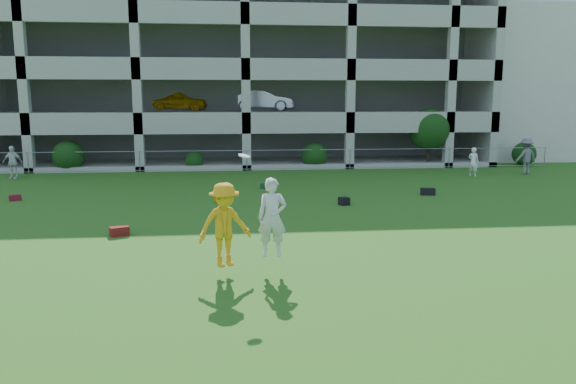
{
  "coord_description": "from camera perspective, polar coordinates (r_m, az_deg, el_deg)",
  "views": [
    {
      "loc": [
        -1.03,
        -12.96,
        4.09
      ],
      "look_at": [
        0.67,
        3.0,
        1.4
      ],
      "focal_mm": 35.0,
      "sensor_mm": 36.0,
      "label": 1
    }
  ],
  "objects": [
    {
      "name": "bystander_e",
      "position": [
        31.28,
        18.31,
        2.93
      ],
      "size": [
        0.65,
        0.66,
        1.53
      ],
      "primitive_type": "imported",
      "rotation": [
        0.0,
        0.0,
        2.35
      ],
      "color": "white",
      "rests_on": "ground"
    },
    {
      "name": "fence",
      "position": [
        32.17,
        -4.2,
        3.28
      ],
      "size": [
        36.06,
        0.06,
        1.2
      ],
      "color": "gray",
      "rests_on": "ground"
    },
    {
      "name": "stucco_building",
      "position": [
        47.5,
        24.71,
        9.75
      ],
      "size": [
        16.0,
        14.0,
        10.0
      ],
      "primitive_type": "cube",
      "color": "beige",
      "rests_on": "ground"
    },
    {
      "name": "parking_garage",
      "position": [
        40.72,
        -4.73,
        12.18
      ],
      "size": [
        30.0,
        14.0,
        12.0
      ],
      "color": "#9E998C",
      "rests_on": "ground"
    },
    {
      "name": "bag_green_g",
      "position": [
        25.63,
        -2.21,
        0.6
      ],
      "size": [
        0.58,
        0.48,
        0.25
      ],
      "primitive_type": "cube",
      "rotation": [
        0.0,
        0.0,
        -0.42
      ],
      "color": "#12321C",
      "rests_on": "ground"
    },
    {
      "name": "bystander_b",
      "position": [
        32.01,
        -26.2,
        2.72
      ],
      "size": [
        1.03,
        0.52,
        1.7
      ],
      "primitive_type": "imported",
      "rotation": [
        0.0,
        0.0,
        -0.11
      ],
      "color": "silver",
      "rests_on": "ground"
    },
    {
      "name": "bag_red_f",
      "position": [
        25.2,
        -25.98,
        -0.52
      ],
      "size": [
        0.53,
        0.44,
        0.24
      ],
      "primitive_type": "cube",
      "rotation": [
        0.0,
        0.0,
        0.43
      ],
      "color": "#50130D",
      "rests_on": "ground"
    },
    {
      "name": "bag_red_a",
      "position": [
        17.64,
        -16.76,
        -3.84
      ],
      "size": [
        0.63,
        0.51,
        0.28
      ],
      "primitive_type": "cube",
      "rotation": [
        0.0,
        0.0,
        0.44
      ],
      "color": "#5F1410",
      "rests_on": "ground"
    },
    {
      "name": "bystander_f",
      "position": [
        33.15,
        23.02,
        3.37
      ],
      "size": [
        1.39,
        0.98,
        1.96
      ],
      "primitive_type": "imported",
      "rotation": [
        0.0,
        0.0,
        3.35
      ],
      "color": "slate",
      "rests_on": "ground"
    },
    {
      "name": "bag_black_e",
      "position": [
        24.69,
        14.01,
        0.04
      ],
      "size": [
        0.64,
        0.41,
        0.3
      ],
      "primitive_type": "cube",
      "rotation": [
        0.0,
        0.0,
        -0.18
      ],
      "color": "black",
      "rests_on": "ground"
    },
    {
      "name": "crate_d",
      "position": [
        21.84,
        5.71,
        -0.93
      ],
      "size": [
        0.45,
        0.45,
        0.3
      ],
      "primitive_type": "cube",
      "rotation": [
        0.0,
        0.0,
        0.34
      ],
      "color": "black",
      "rests_on": "ground"
    },
    {
      "name": "shrub_row",
      "position": [
        33.24,
        3.7,
        5.03
      ],
      "size": [
        34.38,
        2.52,
        3.5
      ],
      "color": "#163D11",
      "rests_on": "ground"
    },
    {
      "name": "ground",
      "position": [
        13.63,
        -1.48,
        -7.95
      ],
      "size": [
        100.0,
        100.0,
        0.0
      ],
      "primitive_type": "plane",
      "color": "#235114",
      "rests_on": "ground"
    },
    {
      "name": "frisbee_contest",
      "position": [
        12.96,
        -5.29,
        -3.15
      ],
      "size": [
        2.18,
        1.13,
        2.61
      ],
      "color": "orange",
      "rests_on": "ground"
    }
  ]
}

